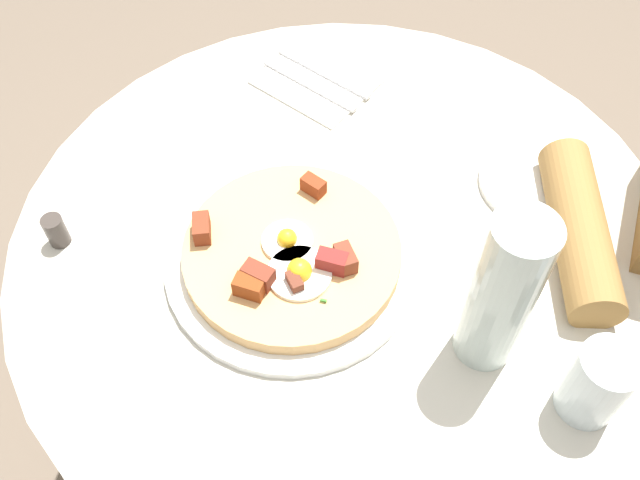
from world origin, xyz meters
TOP-DOWN VIEW (x-y plane):
  - ground_plane at (0.00, 0.00)m, footprint 6.00×6.00m
  - dining_table at (0.00, 0.00)m, footprint 0.90×0.90m
  - pizza_plate at (-0.05, -0.07)m, footprint 0.33×0.33m
  - breakfast_pizza at (-0.05, -0.07)m, footprint 0.28×0.28m
  - bread_plate at (0.22, 0.18)m, footprint 0.16×0.16m
  - napkin at (-0.15, 0.27)m, footprint 0.20×0.18m
  - fork at (-0.14, 0.29)m, footprint 0.18×0.07m
  - knife at (-0.15, 0.25)m, footprint 0.18×0.07m
  - water_glass at (0.33, -0.13)m, footprint 0.07×0.07m
  - water_bottle at (0.21, -0.10)m, footprint 0.07×0.07m
  - pepper_shaker at (-0.36, -0.14)m, footprint 0.03×0.03m

SIDE VIEW (x-z plane):
  - ground_plane at x=0.00m, z-range 0.00..0.00m
  - dining_table at x=0.00m, z-range 0.19..0.91m
  - napkin at x=-0.15m, z-range 0.72..0.73m
  - bread_plate at x=0.22m, z-range 0.72..0.73m
  - pizza_plate at x=-0.05m, z-range 0.72..0.73m
  - fork at x=-0.14m, z-range 0.73..0.73m
  - knife at x=-0.15m, z-range 0.73..0.73m
  - pepper_shaker at x=-0.36m, z-range 0.72..0.77m
  - breakfast_pizza at x=-0.05m, z-range 0.72..0.77m
  - water_glass at x=0.33m, z-range 0.72..0.83m
  - water_bottle at x=0.21m, z-range 0.72..0.96m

